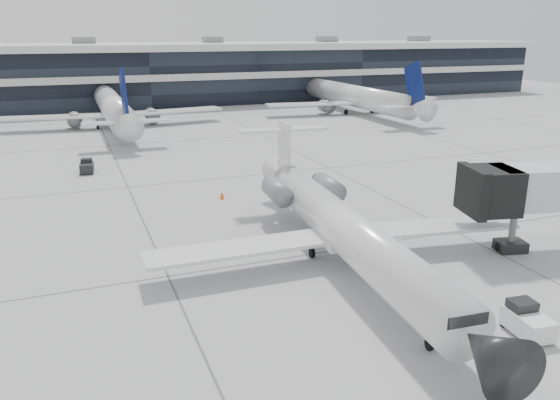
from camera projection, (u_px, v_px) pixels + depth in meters
name	position (u px, v px, depth m)	size (l,w,h in m)	color
ground	(326.00, 252.00, 34.60)	(220.00, 220.00, 0.00)	#949496
terminal	(142.00, 77.00, 106.10)	(170.00, 22.00, 10.00)	black
bg_jet_center	(115.00, 126.00, 80.77)	(32.00, 40.00, 9.60)	silver
bg_jet_right	(353.00, 112.00, 94.66)	(32.00, 40.00, 9.60)	silver
regional_jet	(342.00, 226.00, 32.45)	(23.33, 29.15, 6.73)	silver
baggage_tug	(527.00, 321.00, 25.04)	(1.61, 2.44, 1.47)	white
traffic_cone	(222.00, 195.00, 45.49)	(0.50, 0.50, 0.62)	#F75E0D
far_tug	(87.00, 167.00, 53.86)	(1.47, 2.24, 1.35)	black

